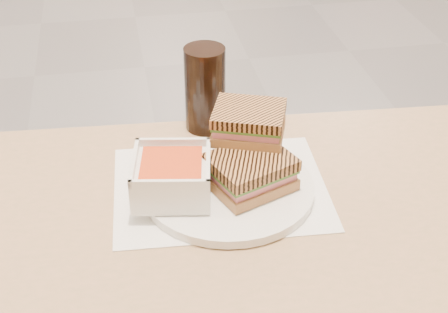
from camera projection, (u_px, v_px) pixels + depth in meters
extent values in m
cube|color=tan|center=(150.00, 263.00, 0.90)|extent=(1.24, 0.78, 0.03)
cylinder|color=tan|center=(415.00, 275.00, 1.41)|extent=(0.06, 0.06, 0.72)
cube|color=white|center=(220.00, 188.00, 1.01)|extent=(0.34, 0.27, 0.00)
cylinder|color=white|center=(228.00, 188.00, 1.00)|extent=(0.26, 0.26, 0.01)
cube|color=white|center=(172.00, 179.00, 0.96)|extent=(0.13, 0.13, 0.05)
cube|color=#D14219|center=(171.00, 164.00, 0.95)|extent=(0.10, 0.10, 0.01)
cube|color=white|center=(208.00, 162.00, 0.95)|extent=(0.02, 0.11, 0.01)
cube|color=white|center=(134.00, 163.00, 0.95)|extent=(0.02, 0.11, 0.01)
cube|color=white|center=(173.00, 142.00, 0.99)|extent=(0.11, 0.02, 0.01)
cube|color=white|center=(169.00, 184.00, 0.90)|extent=(0.11, 0.02, 0.01)
cube|color=#A67845|center=(250.00, 181.00, 0.99)|extent=(0.14, 0.13, 0.02)
cube|color=#CF6D7C|center=(250.00, 173.00, 0.98)|extent=(0.13, 0.12, 0.01)
cube|color=#386B23|center=(251.00, 169.00, 0.97)|extent=(0.14, 0.13, 0.01)
cube|color=#A66E38|center=(251.00, 162.00, 0.97)|extent=(0.14, 0.13, 0.02)
cube|color=#A67845|center=(249.00, 131.00, 1.01)|extent=(0.13, 0.12, 0.02)
cube|color=#CF6D7C|center=(249.00, 124.00, 1.00)|extent=(0.12, 0.11, 0.01)
cube|color=#386B23|center=(249.00, 119.00, 1.00)|extent=(0.13, 0.12, 0.01)
cube|color=#A66E38|center=(249.00, 113.00, 0.99)|extent=(0.13, 0.12, 0.02)
cylinder|color=black|center=(205.00, 89.00, 1.12)|extent=(0.07, 0.07, 0.15)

